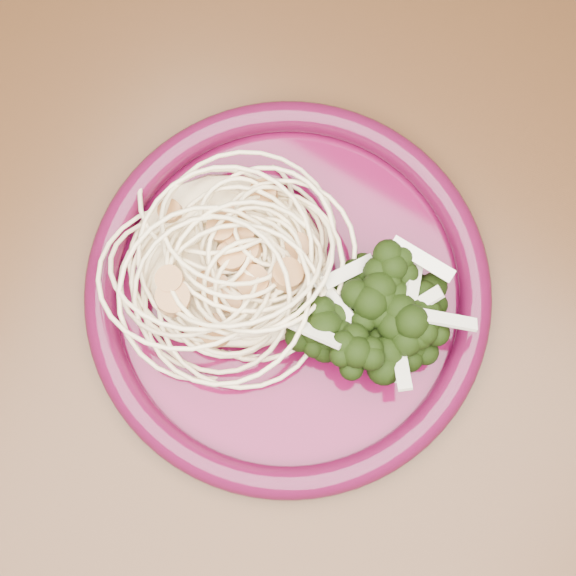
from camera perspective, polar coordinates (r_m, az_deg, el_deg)
The scene contains 6 objects.
dining_table at distance 0.67m, azimuth 7.14°, elevation -0.35°, with size 1.20×0.80×0.75m.
dinner_plate at distance 0.55m, azimuth 0.00°, elevation -0.22°, with size 0.29×0.29×0.02m.
spaghetti_pile at distance 0.55m, azimuth -3.95°, elevation 2.32°, with size 0.14×0.12×0.03m, color #FAE3AC.
scallop_cluster at distance 0.51m, azimuth -4.22°, elevation 3.35°, with size 0.12×0.12×0.04m, color #B27B45, non-canonical shape.
broccoli_pile at distance 0.53m, azimuth 4.99°, elevation -2.65°, with size 0.08×0.14×0.05m, color black.
onion_garnish at distance 0.50m, azimuth 5.28°, elevation -2.05°, with size 0.06×0.09×0.05m, color beige, non-canonical shape.
Camera 1 is at (0.00, -0.16, 1.30)m, focal length 50.00 mm.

